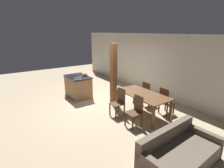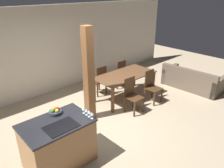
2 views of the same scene
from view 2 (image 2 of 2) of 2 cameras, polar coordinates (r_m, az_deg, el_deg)
The scene contains 15 objects.
ground_plane at distance 5.42m, azimuth -3.32°, elevation -11.62°, with size 16.00×16.00×0.00m, color tan.
wall_back at distance 7.00m, azimuth -18.04°, elevation 7.85°, with size 11.20×0.08×2.70m.
kitchen_island at distance 4.37m, azimuth -13.80°, elevation -14.75°, with size 1.25×0.85×0.94m.
fruit_bowl at distance 4.35m, azimuth -14.60°, elevation -6.89°, with size 0.24×0.24×0.12m.
wine_glass_near at distance 4.03m, azimuth -5.26°, elevation -7.75°, with size 0.07×0.07×0.14m.
wine_glass_middle at distance 4.09m, azimuth -5.99°, elevation -7.28°, with size 0.07×0.07×0.14m.
wine_glass_far at distance 4.15m, azimuth -6.69°, elevation -6.83°, with size 0.07×0.07×0.14m.
wine_glass_end at distance 4.21m, azimuth -7.38°, elevation -6.38°, with size 0.07×0.07×0.14m.
dining_table at distance 6.57m, azimuth 3.42°, elevation 1.73°, with size 1.88×0.94×0.77m.
dining_chair_near_left at distance 5.93m, azimuth 5.28°, elevation -2.77°, with size 0.40×0.40×0.96m.
dining_chair_near_right at distance 6.53m, azimuth 10.34°, elevation -0.49°, with size 0.40×0.40×0.96m.
dining_chair_far_left at distance 6.84m, azimuth -3.25°, elevation 1.05°, with size 0.40×0.40×0.96m.
dining_chair_far_right at distance 7.37m, azimuth 1.86°, elevation 2.78°, with size 0.40×0.40×0.96m.
couch at distance 7.89m, azimuth 20.15°, elevation 0.84°, with size 1.04×1.93×0.75m.
timber_post at distance 5.34m, azimuth -6.12°, elevation 2.27°, with size 0.21×0.21×2.38m.
Camera 2 is at (-2.75, -3.46, 3.14)m, focal length 35.00 mm.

